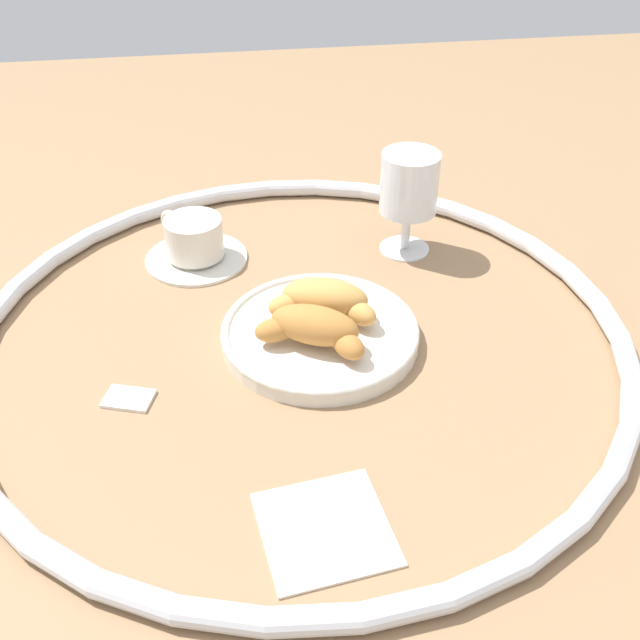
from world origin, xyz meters
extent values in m
plane|color=#997551|center=(0.00, 0.00, 0.00)|extent=(2.20, 2.20, 0.00)
torus|color=silver|center=(0.00, 0.00, 0.01)|extent=(0.75, 0.75, 0.02)
cylinder|color=silver|center=(-0.02, 0.01, 0.01)|extent=(0.23, 0.23, 0.02)
torus|color=silver|center=(-0.02, 0.01, 0.02)|extent=(0.23, 0.23, 0.01)
ellipsoid|color=#D6994C|center=(-0.03, -0.02, 0.04)|extent=(0.11, 0.08, 0.04)
ellipsoid|color=#D6994C|center=(0.01, -0.02, 0.04)|extent=(0.05, 0.04, 0.03)
ellipsoid|color=#D6994C|center=(-0.07, 0.01, 0.04)|extent=(0.05, 0.05, 0.03)
ellipsoid|color=#BC7A38|center=(-0.01, 0.03, 0.04)|extent=(0.11, 0.09, 0.04)
ellipsoid|color=#BC7A38|center=(0.03, 0.02, 0.04)|extent=(0.05, 0.03, 0.03)
ellipsoid|color=#BC7A38|center=(-0.05, 0.06, 0.04)|extent=(0.05, 0.05, 0.03)
cylinder|color=silver|center=(0.11, -0.19, 0.00)|extent=(0.14, 0.14, 0.01)
cylinder|color=silver|center=(0.11, -0.19, 0.03)|extent=(0.08, 0.08, 0.05)
cylinder|color=brown|center=(0.11, -0.19, 0.06)|extent=(0.07, 0.07, 0.01)
torus|color=silver|center=(0.14, -0.23, 0.04)|extent=(0.03, 0.04, 0.04)
cylinder|color=white|center=(-0.17, -0.18, 0.00)|extent=(0.07, 0.07, 0.01)
cylinder|color=white|center=(-0.17, -0.18, 0.03)|extent=(0.01, 0.01, 0.05)
cylinder|color=white|center=(-0.17, -0.18, 0.10)|extent=(0.08, 0.08, 0.08)
cylinder|color=#E0CC4C|center=(-0.17, -0.18, 0.10)|extent=(0.07, 0.07, 0.07)
cube|color=white|center=(0.19, 0.08, 0.00)|extent=(0.06, 0.05, 0.01)
cube|color=silver|center=(0.01, 0.27, 0.00)|extent=(0.12, 0.12, 0.01)
camera|label=1|loc=(0.08, 0.68, 0.53)|focal=42.11mm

